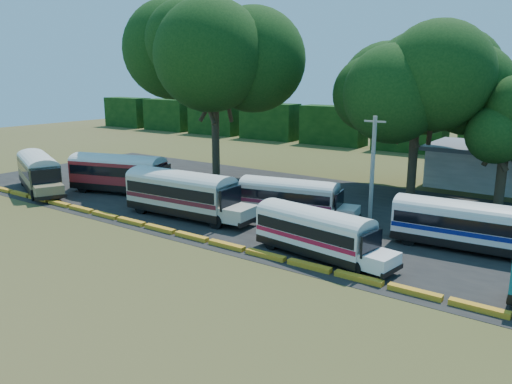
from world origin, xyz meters
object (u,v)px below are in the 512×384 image
Objects in this scene: bus_red at (120,171)px; tree_west at (214,52)px; bus_cream_west at (183,191)px; bus_white_red at (316,230)px; bus_beige at (39,170)px.

bus_red is 15.33m from tree_west.
bus_cream_west is 1.19× the size of bus_white_red.
bus_red is 1.21× the size of bus_white_red.
bus_red is 10.51m from bus_cream_west.
bus_white_red is at bearing -26.76° from bus_red.
bus_red reaches higher than bus_cream_west.
bus_cream_west is (10.21, -2.49, -0.04)m from bus_red.
bus_cream_west is 18.54m from tree_west.
bus_cream_west is at bearing -59.74° from tree_west.
tree_west is at bearing 59.33° from bus_red.
bus_beige is 0.60× the size of tree_west.
bus_red is at bearing 177.42° from bus_white_red.
bus_red reaches higher than bus_white_red.
bus_red is 0.62× the size of tree_west.
bus_beige is at bearing -167.73° from bus_red.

